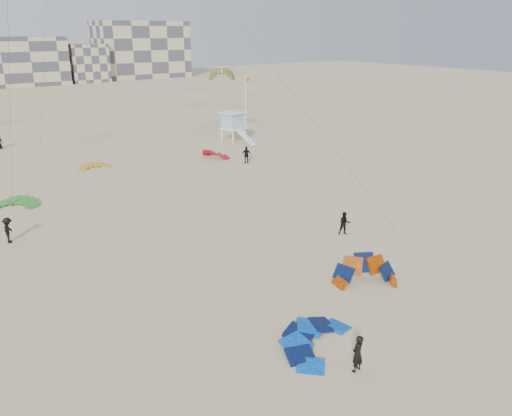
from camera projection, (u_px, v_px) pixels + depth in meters
ground at (284, 346)px, 22.79m from camera, size 320.00×320.00×0.00m
kite_ground_blue at (315, 344)px, 22.96m from camera, size 5.54×5.64×1.63m
kite_ground_orange at (365, 283)px, 28.46m from camera, size 5.06×5.02×3.67m
kite_ground_green at (17, 206)px, 40.86m from camera, size 5.13×5.19×1.88m
kite_ground_red_far at (215, 157)px, 56.37m from camera, size 4.21×4.08×3.01m
kite_ground_yellow at (95, 168)px, 52.12m from camera, size 3.29×3.47×1.46m
kitesurfer_main at (357, 354)px, 20.85m from camera, size 0.68×0.50×1.72m
kitesurfer_b at (344, 223)px, 34.94m from camera, size 1.01×0.96×1.65m
kitesurfer_c at (8, 230)px, 33.59m from camera, size 1.05×1.32×1.78m
kitesurfer_d at (247, 155)px, 53.58m from camera, size 1.14×1.01×1.85m
kitesurfer_f at (225, 120)px, 75.12m from camera, size 0.92×1.53×1.58m
kite_fly_olive at (222, 75)px, 61.08m from camera, size 5.35×13.89×8.53m
lifeguard_tower_near at (233, 127)px, 63.49m from camera, size 3.14×5.48×3.83m
flagpole at (246, 108)px, 62.69m from camera, size 0.68×0.10×8.32m
condo_east at (141, 50)px, 148.67m from camera, size 26.00×14.00×16.00m
condo_fill_right at (86, 63)px, 136.81m from camera, size 10.00×10.00×10.00m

